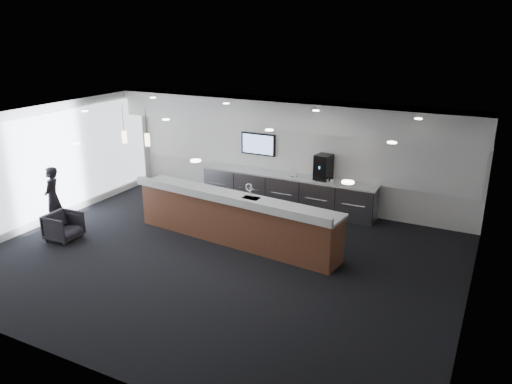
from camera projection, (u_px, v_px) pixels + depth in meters
The scene contains 24 objects.
ground at pixel (219, 259), 10.87m from camera, with size 10.00×10.00×0.00m, color black.
ceiling at pixel (215, 123), 9.91m from camera, with size 10.00×8.00×0.02m, color black.
back_wall at pixel (292, 152), 13.77m from camera, with size 10.00×0.02×3.00m, color white.
left_wall at pixel (47, 165), 12.55m from camera, with size 0.02×8.00×3.00m, color white.
right_wall at pixel (476, 239), 8.24m from camera, with size 0.02×8.00×3.00m, color white.
soffit_bulkhead at pixel (286, 113), 13.02m from camera, with size 10.00×0.90×0.70m, color white.
alcove_panel at pixel (292, 149), 13.71m from camera, with size 9.80×0.06×1.40m, color white.
window_blinds_wall at pixel (48, 165), 12.53m from camera, with size 0.04×7.36×2.55m, color silver.
back_credenza at pixel (286, 191), 13.79m from camera, with size 5.06×0.66×0.95m.
wall_tv at pixel (258, 144), 14.07m from camera, with size 1.05×0.08×0.62m.
pendant_left at pixel (147, 140), 11.86m from camera, with size 0.12×0.12×0.30m, color #FFF1C6.
pendant_right at pixel (124, 137), 12.16m from camera, with size 0.12×0.12×0.30m, color #FFF1C6.
ceiling_can_lights at pixel (215, 124), 9.92m from camera, with size 7.00×5.00×0.02m, color white, non-canonical shape.
service_counter at pixel (235, 218), 11.59m from camera, with size 5.33×1.40×1.49m.
coffee_machine at pixel (323, 167), 13.13m from camera, with size 0.45×0.54×0.68m.
info_sign_left at pixel (294, 173), 13.42m from camera, with size 0.16×0.02×0.23m, color silver.
info_sign_right at pixel (315, 176), 13.18m from camera, with size 0.17×0.02×0.22m, color silver.
armchair at pixel (63, 226), 11.78m from camera, with size 0.70×0.72×0.66m, color black.
lounge_guest at pixel (53, 198), 12.36m from camera, with size 0.57×0.38×1.57m, color black.
cup_0 at pixel (332, 181), 12.97m from camera, with size 0.09×0.09×0.08m, color white.
cup_1 at pixel (327, 180), 13.03m from camera, with size 0.09×0.09×0.08m, color white.
cup_2 at pixel (322, 180), 13.09m from camera, with size 0.09×0.09×0.08m, color white.
cup_3 at pixel (317, 179), 13.15m from camera, with size 0.09×0.09×0.08m, color white.
cup_4 at pixel (312, 178), 13.21m from camera, with size 0.09×0.09×0.08m, color white.
Camera 1 is at (5.20, -8.39, 4.87)m, focal length 35.00 mm.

